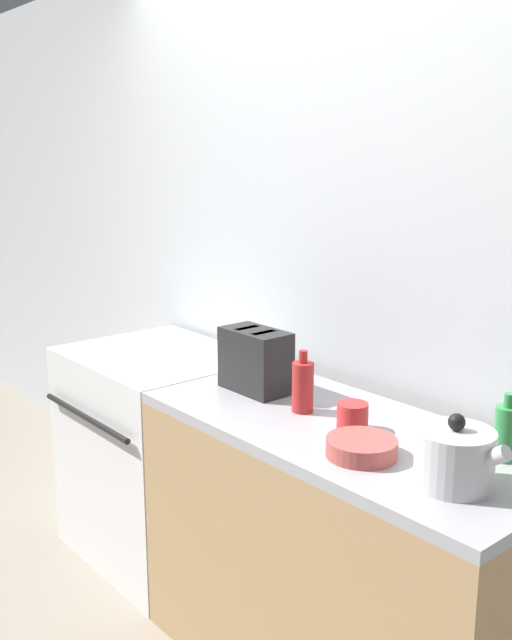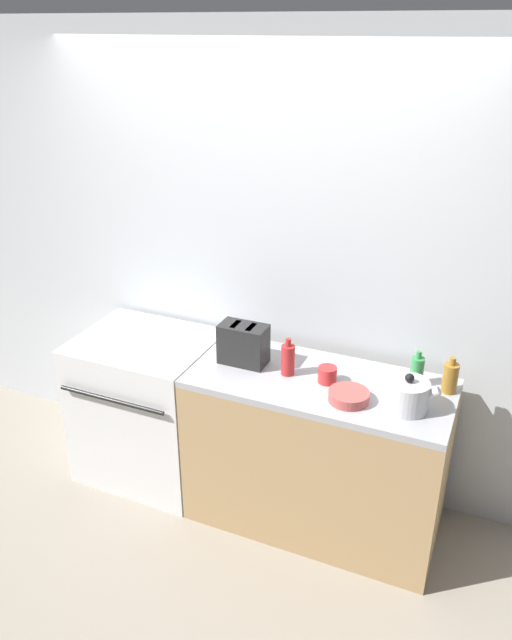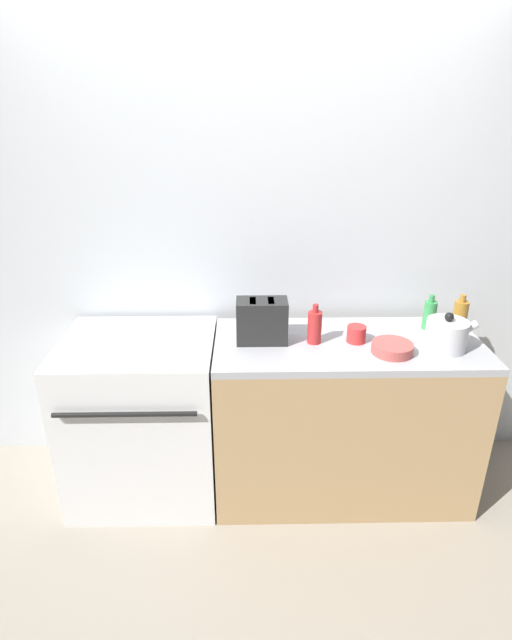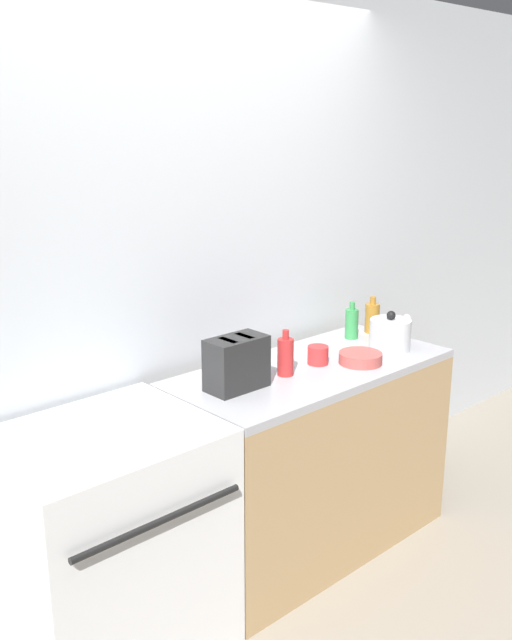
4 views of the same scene
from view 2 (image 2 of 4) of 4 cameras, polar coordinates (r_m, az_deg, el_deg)
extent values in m
plane|color=gray|center=(3.68, -3.87, -18.39)|extent=(12.00, 12.00, 0.00)
cube|color=silver|center=(3.52, 0.70, 4.69)|extent=(8.00, 0.05, 2.60)
cube|color=silver|center=(3.86, -9.76, -7.81)|extent=(0.78, 0.65, 0.90)
cube|color=black|center=(3.64, -10.26, -1.98)|extent=(0.76, 0.63, 0.02)
cylinder|color=black|center=(3.64, -13.73, -2.30)|extent=(0.21, 0.21, 0.01)
cylinder|color=black|center=(3.46, -9.05, -3.41)|extent=(0.21, 0.21, 0.01)
cylinder|color=black|center=(3.83, -11.36, -0.58)|extent=(0.21, 0.21, 0.01)
cylinder|color=black|center=(3.66, -6.83, -1.55)|extent=(0.21, 0.21, 0.01)
cylinder|color=black|center=(3.49, -13.13, -7.13)|extent=(0.66, 0.02, 0.02)
cube|color=tan|center=(3.47, 5.53, -12.17)|extent=(1.35, 0.61, 0.87)
cube|color=#A3A3A8|center=(3.22, 5.87, -5.78)|extent=(1.35, 0.61, 0.04)
cylinder|color=silver|center=(3.02, 13.68, -6.73)|extent=(0.20, 0.20, 0.15)
sphere|color=black|center=(2.97, 13.87, -5.17)|extent=(0.04, 0.04, 0.04)
cylinder|color=silver|center=(2.99, 15.51, -6.58)|extent=(0.11, 0.04, 0.09)
cube|color=black|center=(3.30, -1.16, -2.21)|extent=(0.25, 0.14, 0.22)
cube|color=black|center=(3.27, -1.88, -0.43)|extent=(0.03, 0.10, 0.01)
cube|color=black|center=(3.24, -0.46, -0.70)|extent=(0.03, 0.10, 0.01)
cylinder|color=#9E6B23|center=(3.21, 17.33, -5.10)|extent=(0.08, 0.08, 0.15)
cylinder|color=#9E6B23|center=(3.16, 17.55, -3.62)|extent=(0.03, 0.03, 0.04)
cylinder|color=#338C47|center=(3.22, 14.49, -4.57)|extent=(0.07, 0.07, 0.15)
cylinder|color=#338C47|center=(3.18, 14.67, -3.10)|extent=(0.03, 0.03, 0.04)
cylinder|color=#B72828|center=(3.21, 2.94, -3.67)|extent=(0.07, 0.07, 0.16)
cylinder|color=#B72828|center=(3.16, 2.98, -2.05)|extent=(0.03, 0.03, 0.04)
cylinder|color=red|center=(3.18, 6.54, -4.99)|extent=(0.09, 0.09, 0.08)
cylinder|color=#B24C47|center=(3.05, 8.48, -6.90)|extent=(0.20, 0.20, 0.05)
camera|label=1|loc=(1.52, 43.16, -16.15)|focal=40.00mm
camera|label=3|loc=(1.46, -45.33, -4.33)|focal=28.00mm
camera|label=4|loc=(3.14, -54.57, 4.18)|focal=40.00mm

